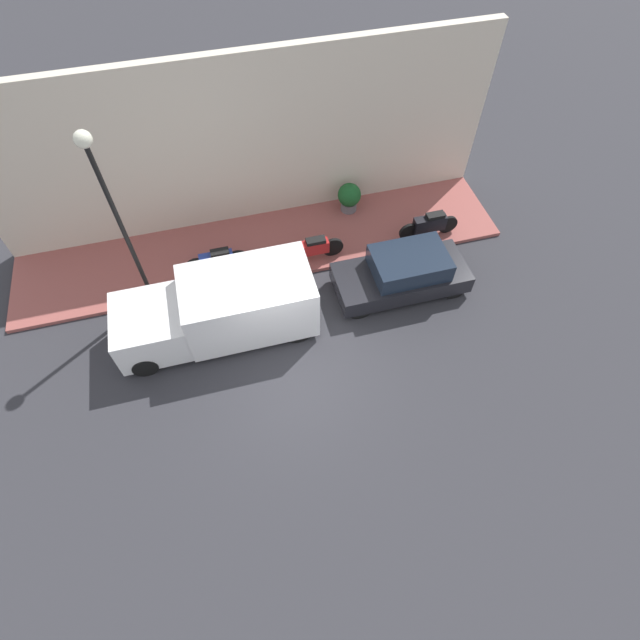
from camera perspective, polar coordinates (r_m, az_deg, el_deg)
The scene contains 10 objects.
ground_plane at distance 13.24m, azimuth -2.63°, elevation -6.37°, with size 60.00×60.00×0.00m, color #2D2D33.
sidewalk at distance 16.07m, azimuth -6.60°, elevation 8.38°, with size 2.87×15.05×0.12m.
building_facade at distance 15.58m, azimuth -8.73°, elevation 19.18°, with size 0.30×15.05×5.38m.
parked_car at distance 14.64m, azimuth 9.48°, elevation 5.30°, with size 1.65×3.85×1.33m.
delivery_van at distance 13.50m, azimuth -11.45°, elevation 1.25°, with size 1.98×5.25×1.88m.
motorcycle_black at distance 16.26m, azimuth 12.41°, elevation 10.62°, with size 0.30×1.94×0.87m.
motorcycle_blue at distance 15.18m, azimuth -11.67°, elevation 6.71°, with size 0.30×1.87×0.81m.
motorcycle_red at distance 15.20m, azimuth -0.97°, elevation 8.18°, with size 0.30×2.01×0.80m.
streetlamp at distance 12.88m, azimuth -23.13°, elevation 13.05°, with size 0.39×0.39×5.39m.
potted_plant at distance 16.77m, azimuth 3.36°, elevation 13.89°, with size 0.76×0.76×1.00m.
Camera 1 is at (-6.38, 1.06, 11.56)m, focal length 28.00 mm.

